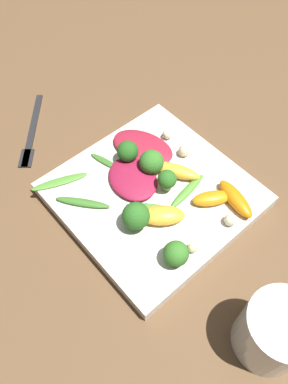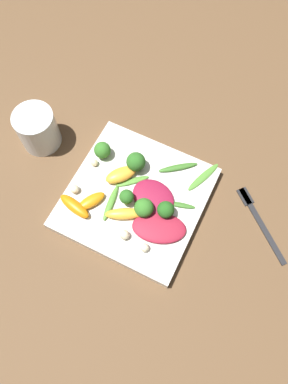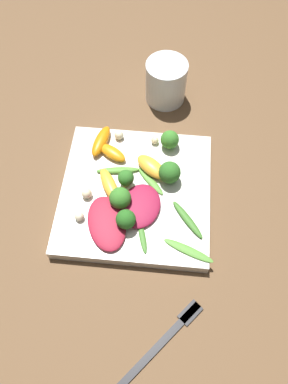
{
  "view_description": "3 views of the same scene",
  "coord_description": "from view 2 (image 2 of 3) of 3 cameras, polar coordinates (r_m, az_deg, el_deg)",
  "views": [
    {
      "loc": [
        0.23,
        -0.22,
        0.49
      ],
      "look_at": [
        -0.0,
        -0.02,
        0.03
      ],
      "focal_mm": 35.0,
      "sensor_mm": 36.0,
      "label": 1
    },
    {
      "loc": [
        -0.14,
        0.25,
        0.71
      ],
      "look_at": [
        -0.01,
        -0.01,
        0.04
      ],
      "focal_mm": 35.0,
      "sensor_mm": 36.0,
      "label": 2
    },
    {
      "loc": [
        -0.32,
        -0.05,
        0.6
      ],
      "look_at": [
        -0.01,
        -0.02,
        0.04
      ],
      "focal_mm": 35.0,
      "sensor_mm": 36.0,
      "label": 3
    }
  ],
  "objects": [
    {
      "name": "arugula_sprig_3",
      "position": [
        0.74,
        5.52,
        -1.97
      ],
      "size": [
        0.06,
        0.03,
        0.0
      ],
      "color": "#3D7528",
      "rests_on": "plate"
    },
    {
      "name": "plate",
      "position": [
        0.75,
        -1.28,
        -0.94
      ],
      "size": [
        0.26,
        0.26,
        0.02
      ],
      "color": "silver",
      "rests_on": "ground_plane"
    },
    {
      "name": "macadamia_nut_0",
      "position": [
        0.75,
        -10.5,
        0.42
      ],
      "size": [
        0.02,
        0.02,
        0.02
      ],
      "color": "beige",
      "rests_on": "plate"
    },
    {
      "name": "orange_segment_3",
      "position": [
        0.74,
        -8.02,
        -1.37
      ],
      "size": [
        0.05,
        0.06,
        0.02
      ],
      "color": "orange",
      "rests_on": "plate"
    },
    {
      "name": "broccoli_floret_4",
      "position": [
        0.71,
        -0.02,
        -2.44
      ],
      "size": [
        0.04,
        0.04,
        0.04
      ],
      "color": "#84AD5B",
      "rests_on": "plate"
    },
    {
      "name": "arugula_sprig_1",
      "position": [
        0.77,
        9.03,
        2.28
      ],
      "size": [
        0.05,
        0.09,
        0.0
      ],
      "color": "#518E33",
      "rests_on": "plate"
    },
    {
      "name": "arugula_sprig_0",
      "position": [
        0.77,
        5.21,
        3.76
      ],
      "size": [
        0.07,
        0.06,
        0.01
      ],
      "color": "#3D7528",
      "rests_on": "plate"
    },
    {
      "name": "radicchio_leaf_1",
      "position": [
        0.73,
        1.42,
        -0.73
      ],
      "size": [
        0.1,
        0.08,
        0.01
      ],
      "color": "maroon",
      "rests_on": "plate"
    },
    {
      "name": "macadamia_nut_2",
      "position": [
        0.7,
        0.1,
        -8.48
      ],
      "size": [
        0.02,
        0.02,
        0.02
      ],
      "color": "beige",
      "rests_on": "plate"
    },
    {
      "name": "orange_segment_0",
      "position": [
        0.75,
        -3.54,
        2.64
      ],
      "size": [
        0.06,
        0.07,
        0.02
      ],
      "color": "#FCAD33",
      "rests_on": "plate"
    },
    {
      "name": "macadamia_nut_1",
      "position": [
        0.77,
        -7.58,
        4.43
      ],
      "size": [
        0.01,
        0.01,
        0.01
      ],
      "color": "beige",
      "rests_on": "plate"
    },
    {
      "name": "drinking_glass",
      "position": [
        0.82,
        -15.91,
        9.2
      ],
      "size": [
        0.08,
        0.08,
        0.09
      ],
      "color": "white",
      "rests_on": "ground_plane"
    },
    {
      "name": "broccoli_floret_0",
      "position": [
        0.75,
        -1.24,
        4.61
      ],
      "size": [
        0.04,
        0.04,
        0.04
      ],
      "color": "#7A9E51",
      "rests_on": "plate"
    },
    {
      "name": "broccoli_floret_2",
      "position": [
        0.77,
        -6.36,
        6.36
      ],
      "size": [
        0.03,
        0.03,
        0.04
      ],
      "color": "#7A9E51",
      "rests_on": "plate"
    },
    {
      "name": "orange_segment_2",
      "position": [
        0.74,
        -10.54,
        -2.15
      ],
      "size": [
        0.08,
        0.04,
        0.02
      ],
      "color": "orange",
      "rests_on": "plate"
    },
    {
      "name": "macadamia_nut_3",
      "position": [
        0.71,
        -2.96,
        -6.55
      ],
      "size": [
        0.02,
        0.02,
        0.02
      ],
      "color": "beige",
      "rests_on": "plate"
    },
    {
      "name": "broccoli_floret_1",
      "position": [
        0.71,
        3.32,
        -2.73
      ],
      "size": [
        0.03,
        0.03,
        0.04
      ],
      "color": "#84AD5B",
      "rests_on": "plate"
    },
    {
      "name": "fork",
      "position": [
        0.78,
        16.83,
        -3.55
      ],
      "size": [
        0.14,
        0.12,
        0.01
      ],
      "color": "#262628",
      "rests_on": "ground_plane"
    },
    {
      "name": "arugula_sprig_2",
      "position": [
        0.73,
        -5.09,
        -1.66
      ],
      "size": [
        0.02,
        0.08,
        0.01
      ],
      "color": "#518E33",
      "rests_on": "plate"
    },
    {
      "name": "orange_segment_1",
      "position": [
        0.72,
        -3.16,
        -3.23
      ],
      "size": [
        0.08,
        0.06,
        0.02
      ],
      "color": "#FCAD33",
      "rests_on": "plate"
    },
    {
      "name": "radicchio_leaf_0",
      "position": [
        0.71,
        2.31,
        -5.46
      ],
      "size": [
        0.12,
        0.09,
        0.01
      ],
      "color": "maroon",
      "rests_on": "plate"
    },
    {
      "name": "arugula_sprig_4",
      "position": [
        0.75,
        -1.81,
        1.66
      ],
      "size": [
        0.06,
        0.06,
        0.0
      ],
      "color": "#518E33",
      "rests_on": "plate"
    },
    {
      "name": "broccoli_floret_3",
      "position": [
        0.72,
        -2.67,
        -0.76
      ],
      "size": [
        0.03,
        0.03,
        0.04
      ],
      "color": "#84AD5B",
      "rests_on": "plate"
    },
    {
      "name": "ground_plane",
      "position": [
        0.76,
        -1.26,
        -1.26
      ],
      "size": [
        2.4,
        2.4,
        0.0
      ],
      "primitive_type": "plane",
      "color": "brown"
    }
  ]
}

